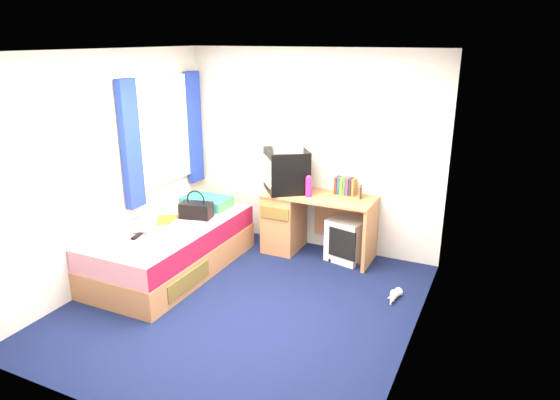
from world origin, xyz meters
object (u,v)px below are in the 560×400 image
at_px(crt_tv, 286,170).
at_px(vcr, 287,146).
at_px(desk, 298,219).
at_px(remote_control, 137,236).
at_px(magazine, 167,220).
at_px(storage_cube, 348,239).
at_px(water_bottle, 138,230).
at_px(pillow, 207,202).
at_px(bed, 172,248).
at_px(colour_swatch_fan, 148,241).
at_px(aerosol_can, 307,186).
at_px(white_heels, 393,297).
at_px(handbag, 196,210).
at_px(picture_frame, 361,192).
at_px(towel, 185,229).
at_px(pink_water_bottle, 309,187).

xyz_separation_m(crt_tv, vcr, (0.00, 0.00, 0.29)).
height_order(desk, remote_control, desk).
relative_size(crt_tv, magazine, 2.43).
xyz_separation_m(desk, storage_cube, (0.63, 0.02, -0.15)).
distance_m(vcr, water_bottle, 1.92).
distance_m(pillow, storage_cube, 1.75).
height_order(bed, magazine, magazine).
height_order(pillow, colour_swatch_fan, pillow).
height_order(aerosol_can, magazine, aerosol_can).
bearing_deg(storage_cube, crt_tv, -165.37).
distance_m(magazine, colour_swatch_fan, 0.61).
bearing_deg(aerosol_can, bed, -136.32).
bearing_deg(white_heels, pillow, 172.26).
bearing_deg(crt_tv, remote_control, -70.72).
distance_m(bed, crt_tv, 1.59).
bearing_deg(vcr, handbag, -74.53).
xyz_separation_m(bed, colour_swatch_fan, (0.08, -0.47, 0.28)).
height_order(pillow, storage_cube, pillow).
bearing_deg(aerosol_can, picture_frame, 8.48).
bearing_deg(magazine, desk, 40.30).
height_order(storage_cube, aerosol_can, aerosol_can).
height_order(colour_swatch_fan, white_heels, colour_swatch_fan).
bearing_deg(desk, pillow, -158.58).
distance_m(picture_frame, magazine, 2.22).
distance_m(pillow, white_heels, 2.47).
relative_size(aerosol_can, towel, 0.58).
bearing_deg(pink_water_bottle, pillow, -166.20).
xyz_separation_m(vcr, remote_control, (-1.00, -1.53, -0.74)).
height_order(vcr, magazine, vcr).
bearing_deg(towel, aerosol_can, 55.43).
distance_m(storage_cube, towel, 1.90).
relative_size(handbag, white_heels, 1.29).
bearing_deg(water_bottle, magazine, 86.13).
bearing_deg(bed, towel, -25.20).
relative_size(bed, storage_cube, 3.96).
bearing_deg(picture_frame, storage_cube, -154.17).
bearing_deg(remote_control, aerosol_can, 39.17).
xyz_separation_m(picture_frame, aerosol_can, (-0.62, -0.09, 0.02)).
bearing_deg(pink_water_bottle, water_bottle, -136.10).
xyz_separation_m(crt_tv, picture_frame, (0.89, 0.10, -0.18)).
distance_m(storage_cube, handbag, 1.79).
distance_m(pillow, handbag, 0.39).
relative_size(picture_frame, water_bottle, 0.70).
relative_size(pink_water_bottle, white_heels, 0.75).
bearing_deg(pink_water_bottle, handbag, -148.74).
height_order(picture_frame, pink_water_bottle, pink_water_bottle).
xyz_separation_m(magazine, water_bottle, (-0.03, -0.44, 0.03)).
bearing_deg(handbag, bed, -122.85).
relative_size(vcr, handbag, 1.22).
bearing_deg(bed, crt_tv, 50.92).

